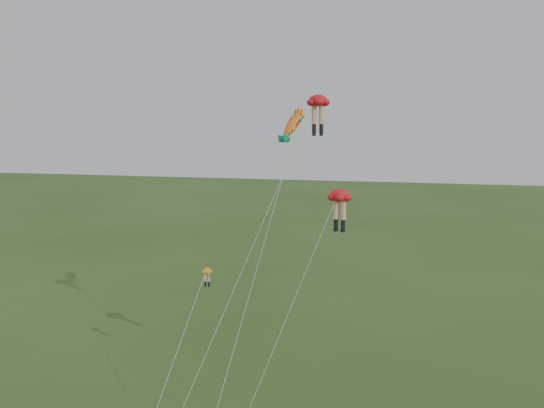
# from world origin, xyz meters

# --- Properties ---
(legs_kite_red_high) EXTENTS (7.59, 9.32, 19.39)m
(legs_kite_red_high) POSITION_xyz_m (4.04, 7.04, 18.55)
(legs_kite_red_high) COLOR red
(legs_kite_red_high) RESTS_ON ground
(legs_kite_red_mid) EXTENTS (5.79, 6.08, 13.63)m
(legs_kite_red_mid) POSITION_xyz_m (6.17, 3.28, 12.88)
(legs_kite_red_mid) COLOR red
(legs_kite_red_mid) RESTS_ON ground
(legs_kite_yellow) EXTENTS (1.31, 8.11, 7.89)m
(legs_kite_yellow) POSITION_xyz_m (-2.92, 3.98, 6.95)
(legs_kite_yellow) COLOR gold
(legs_kite_yellow) RESTS_ON ground
(fish_kite) EXTENTS (2.79, 15.00, 18.83)m
(fish_kite) POSITION_xyz_m (1.71, 10.55, 17.42)
(fish_kite) COLOR gold
(fish_kite) RESTS_ON ground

